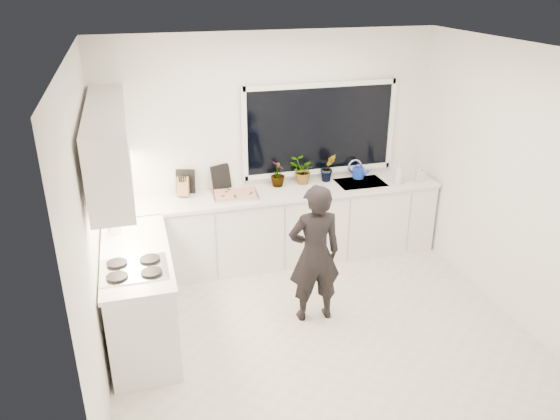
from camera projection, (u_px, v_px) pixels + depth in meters
name	position (u px, v px, depth m)	size (l,w,h in m)	color
floor	(316.00, 328.00, 5.50)	(4.00, 3.50, 0.02)	beige
wall_back	(271.00, 148.00, 6.50)	(4.00, 0.02, 2.70)	white
wall_left	(88.00, 230.00, 4.45)	(0.02, 3.50, 2.70)	white
wall_right	(510.00, 182.00, 5.45)	(0.02, 3.50, 2.70)	white
ceiling	(325.00, 49.00, 4.40)	(4.00, 3.50, 0.02)	white
window	(320.00, 129.00, 6.54)	(1.80, 0.02, 1.00)	black
base_cabinets_back	(278.00, 228.00, 6.59)	(3.92, 0.58, 0.88)	white
base_cabinets_left	(140.00, 296.00, 5.21)	(0.58, 1.60, 0.88)	white
countertop_back	(278.00, 193.00, 6.40)	(3.94, 0.62, 0.04)	silver
countertop_left	(135.00, 253.00, 5.03)	(0.62, 1.60, 0.04)	silver
upper_cabinets	(109.00, 145.00, 4.92)	(0.34, 2.10, 0.70)	white
sink	(360.00, 186.00, 6.68)	(0.58, 0.42, 0.14)	silver
faucet	(355.00, 169.00, 6.79)	(0.03, 0.03, 0.22)	silver
stovetop	(134.00, 269.00, 4.70)	(0.56, 0.48, 0.03)	black
person	(315.00, 254.00, 5.37)	(0.53, 0.35, 1.46)	black
pizza_tray	(235.00, 195.00, 6.24)	(0.51, 0.38, 0.03)	silver
pizza	(235.00, 194.00, 6.23)	(0.46, 0.33, 0.01)	red
watering_can	(358.00, 173.00, 6.78)	(0.14, 0.14, 0.13)	#1332B2
paper_towel_roll	(113.00, 194.00, 5.98)	(0.11, 0.11, 0.26)	silver
knife_block	(183.00, 187.00, 6.21)	(0.13, 0.10, 0.22)	brown
utensil_crock	(114.00, 226.00, 5.34)	(0.13, 0.13, 0.16)	#B8B8BD
picture_frame_large	(186.00, 181.00, 6.30)	(0.22, 0.02, 0.28)	black
picture_frame_small	(221.00, 177.00, 6.40)	(0.25, 0.02, 0.30)	black
herb_plants	(303.00, 171.00, 6.57)	(0.83, 0.30, 0.34)	#26662D
soap_bottles	(407.00, 173.00, 6.61)	(0.40, 0.14, 0.28)	#D8BF66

